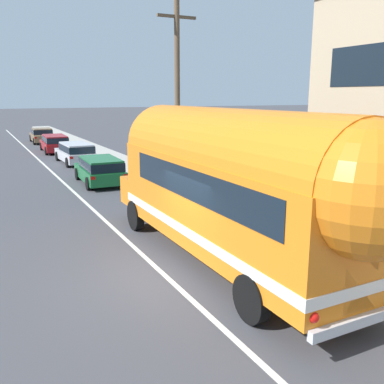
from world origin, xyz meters
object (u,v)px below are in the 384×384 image
utility_pole (177,96)px  car_fourth (42,135)px  car_second (76,152)px  car_third (55,142)px  car_lead (100,169)px  painted_bus (237,182)px

utility_pole → car_fourth: (-2.34, 25.49, -3.68)m
utility_pole → car_second: bearing=101.6°
car_third → car_fourth: bearing=88.8°
utility_pole → car_fourth: utility_pole is taller
utility_pole → car_lead: utility_pole is taller
car_lead → car_third: same height
car_third → utility_pole: bearing=-81.9°
painted_bus → car_third: painted_bus is taller
painted_bus → car_second: painted_bus is taller
painted_bus → car_lead: bearing=90.8°
car_second → car_fourth: same height
car_lead → car_third: bearing=89.4°
utility_pole → car_lead: bearing=125.8°
car_third → car_fourth: 7.90m
utility_pole → car_second: utility_pole is taller
car_second → car_fourth: bearing=90.3°
car_third → painted_bus: bearing=-89.9°
car_third → car_lead: bearing=-90.6°
painted_bus → car_fourth: (0.12, 34.16, -1.56)m
car_second → car_fourth: 14.45m
painted_bus → car_third: (-0.04, 26.26, -1.51)m
painted_bus → car_fourth: painted_bus is taller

